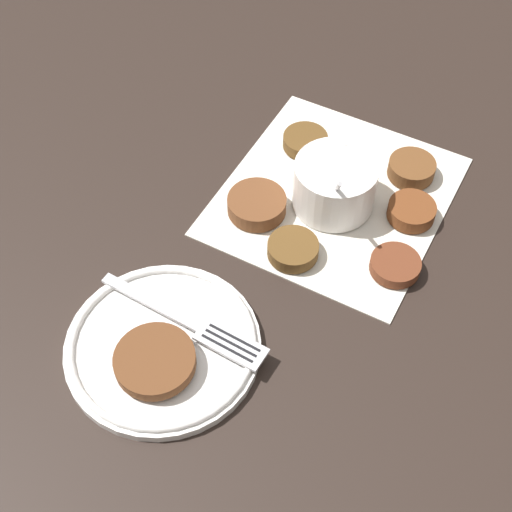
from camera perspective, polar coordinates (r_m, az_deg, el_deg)
ground_plane at (r=0.89m, az=5.51°, el=5.87°), size 4.00×4.00×0.00m
napkin at (r=0.87m, az=6.33°, el=4.85°), size 0.31×0.29×0.00m
sauce_bowl at (r=0.84m, az=6.30°, el=5.58°), size 0.13×0.10×0.11m
fritter_0 at (r=0.90m, az=12.34°, el=6.85°), size 0.06×0.06×0.02m
fritter_1 at (r=0.92m, az=3.97°, el=9.16°), size 0.06×0.06×0.02m
fritter_2 at (r=0.84m, az=0.07°, el=4.13°), size 0.07×0.07×0.02m
fritter_3 at (r=0.85m, az=12.33°, el=3.53°), size 0.06×0.06×0.02m
fritter_4 at (r=0.80m, az=2.98°, el=0.55°), size 0.06×0.06×0.02m
fritter_5 at (r=0.80m, az=11.07°, el=-0.72°), size 0.06×0.06×0.01m
serving_plate at (r=0.74m, az=-7.48°, el=-7.10°), size 0.20×0.20×0.02m
fritter_on_plate at (r=0.71m, az=-8.10°, el=-8.30°), size 0.08×0.08×0.01m
fork at (r=0.74m, az=-4.61°, el=-5.69°), size 0.06×0.20×0.00m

